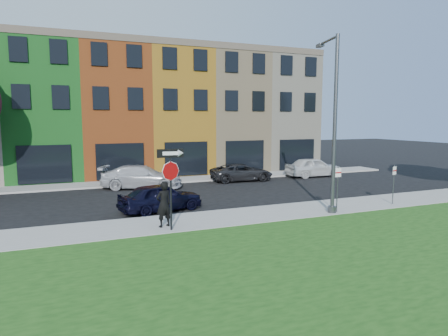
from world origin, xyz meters
name	(u,v)px	position (x,y,z in m)	size (l,w,h in m)	color
ground	(305,231)	(0.00, 0.00, 0.00)	(120.00, 120.00, 0.00)	black
sidewalk_near	(304,210)	(2.00, 3.00, 0.06)	(40.00, 3.00, 0.12)	gray
sidewalk_far	(151,181)	(-3.00, 15.00, 0.06)	(40.00, 2.40, 0.12)	gray
rowhouse_block	(140,114)	(-2.50, 21.18, 4.99)	(30.00, 10.12, 10.00)	beige
stop_sign	(171,173)	(-5.04, 1.88, 2.43)	(1.05, 0.14, 3.25)	black
man	(164,204)	(-5.19, 2.47, 1.06)	(0.80, 0.65, 1.89)	black
sedan_near	(161,197)	(-4.54, 5.79, 0.70)	(4.40, 2.56, 1.41)	black
parked_car_silver	(142,177)	(-4.13, 12.73, 0.76)	(5.67, 3.83, 1.53)	#B1B1B6
parked_car_dark	(242,172)	(3.32, 13.15, 0.64)	(4.73, 2.41, 1.28)	black
parked_car_white	(313,167)	(9.44, 12.89, 0.77)	(4.59, 1.97, 1.54)	silver
street_lamp	(333,125)	(2.85, 2.10, 4.27)	(0.91, 2.53, 8.24)	#484A4D
parking_sign_a	(338,183)	(3.07, 1.89, 1.50)	(0.32, 0.08, 2.21)	#484A4D
parking_sign_b	(394,180)	(6.94, 2.24, 1.41)	(0.31, 0.12, 2.05)	#484A4D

